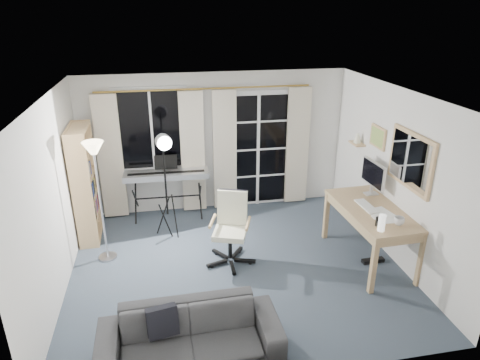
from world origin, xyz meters
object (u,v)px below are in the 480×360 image
at_px(office_chair, 231,221).
at_px(studio_light, 164,155).
at_px(mug, 399,220).
at_px(sofa, 189,329).
at_px(torchiere_lamp, 96,167).
at_px(desk, 372,215).
at_px(bookshelf, 83,187).
at_px(monitor, 373,175).
at_px(keyboard_piano, 167,176).

bearing_deg(office_chair, studio_light, 156.97).
xyz_separation_m(mug, sofa, (-2.74, -0.88, -0.51)).
relative_size(studio_light, office_chair, 1.69).
height_order(torchiere_lamp, sofa, torchiere_lamp).
distance_m(office_chair, desk, 1.95).
relative_size(bookshelf, torchiere_lamp, 1.01).
height_order(torchiere_lamp, desk, torchiere_lamp).
bearing_deg(mug, studio_light, 149.73).
relative_size(bookshelf, office_chair, 1.76).
bearing_deg(mug, monitor, 84.22).
relative_size(studio_light, sofa, 0.92).
distance_m(office_chair, monitor, 2.17).
distance_m(bookshelf, monitor, 4.32).
bearing_deg(studio_light, bookshelf, 154.37).
height_order(office_chair, desk, office_chair).
bearing_deg(torchiere_lamp, keyboard_piano, 50.71).
relative_size(torchiere_lamp, keyboard_piano, 1.24).
bearing_deg(torchiere_lamp, desk, -11.36).
relative_size(office_chair, mug, 7.62).
height_order(keyboard_piano, monitor, monitor).
relative_size(monitor, sofa, 0.31).
bearing_deg(sofa, studio_light, 91.81).
height_order(monitor, mug, monitor).
xyz_separation_m(office_chair, monitor, (2.10, 0.05, 0.52)).
bearing_deg(sofa, mug, 16.91).
bearing_deg(desk, monitor, 64.09).
xyz_separation_m(desk, sofa, (-2.64, -1.38, -0.35)).
xyz_separation_m(studio_light, mug, (2.86, -1.67, -0.50)).
distance_m(bookshelf, desk, 4.25).
relative_size(office_chair, desk, 0.66).
height_order(bookshelf, torchiere_lamp, bookshelf).
height_order(studio_light, desk, studio_light).
bearing_deg(keyboard_piano, desk, -32.36).
bearing_deg(office_chair, sofa, -93.62).
bearing_deg(mug, bookshelf, 154.68).
height_order(torchiere_lamp, office_chair, torchiere_lamp).
distance_m(monitor, sofa, 3.46).
xyz_separation_m(torchiere_lamp, monitor, (3.87, -0.29, -0.29)).
xyz_separation_m(bookshelf, mug, (4.10, -1.94, 0.03)).
xyz_separation_m(bookshelf, studio_light, (1.24, -0.27, 0.53)).
relative_size(torchiere_lamp, office_chair, 1.73).
bearing_deg(torchiere_lamp, bookshelf, 115.23).
bearing_deg(studio_light, keyboard_piano, 75.30).
relative_size(mug, sofa, 0.07).
xyz_separation_m(desk, monitor, (0.20, 0.45, 0.41)).
height_order(office_chair, sofa, office_chair).
height_order(bookshelf, sofa, bookshelf).
xyz_separation_m(studio_light, desk, (2.76, -1.17, -0.67)).
height_order(keyboard_piano, mug, keyboard_piano).
xyz_separation_m(bookshelf, torchiere_lamp, (0.33, -0.70, 0.57)).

